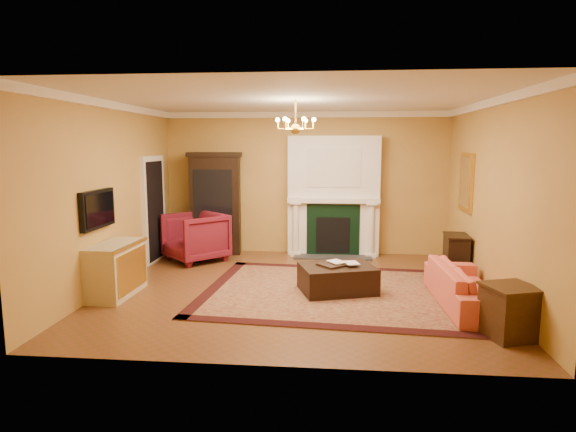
# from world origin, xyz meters

# --- Properties ---
(floor) EXTENTS (6.00, 5.50, 0.02)m
(floor) POSITION_xyz_m (0.00, 0.00, -0.01)
(floor) COLOR brown
(floor) RESTS_ON ground
(ceiling) EXTENTS (6.00, 5.50, 0.02)m
(ceiling) POSITION_xyz_m (0.00, 0.00, 3.01)
(ceiling) COLOR silver
(ceiling) RESTS_ON wall_back
(wall_back) EXTENTS (6.00, 0.02, 3.00)m
(wall_back) POSITION_xyz_m (0.00, 2.76, 1.50)
(wall_back) COLOR gold
(wall_back) RESTS_ON floor
(wall_front) EXTENTS (6.00, 0.02, 3.00)m
(wall_front) POSITION_xyz_m (0.00, -2.76, 1.50)
(wall_front) COLOR gold
(wall_front) RESTS_ON floor
(wall_left) EXTENTS (0.02, 5.50, 3.00)m
(wall_left) POSITION_xyz_m (-3.01, 0.00, 1.50)
(wall_left) COLOR gold
(wall_left) RESTS_ON floor
(wall_right) EXTENTS (0.02, 5.50, 3.00)m
(wall_right) POSITION_xyz_m (3.01, 0.00, 1.50)
(wall_right) COLOR gold
(wall_right) RESTS_ON floor
(fireplace) EXTENTS (1.90, 0.70, 2.50)m
(fireplace) POSITION_xyz_m (0.60, 2.57, 1.19)
(fireplace) COLOR white
(fireplace) RESTS_ON wall_back
(crown_molding) EXTENTS (6.00, 5.50, 0.12)m
(crown_molding) POSITION_xyz_m (0.00, 0.96, 2.94)
(crown_molding) COLOR white
(crown_molding) RESTS_ON ceiling
(doorway) EXTENTS (0.08, 1.05, 2.10)m
(doorway) POSITION_xyz_m (-2.95, 1.70, 1.05)
(doorway) COLOR silver
(doorway) RESTS_ON wall_left
(tv_panel) EXTENTS (0.09, 0.95, 0.58)m
(tv_panel) POSITION_xyz_m (-2.95, -0.60, 1.35)
(tv_panel) COLOR black
(tv_panel) RESTS_ON wall_left
(gilt_mirror) EXTENTS (0.06, 0.76, 1.05)m
(gilt_mirror) POSITION_xyz_m (2.97, 1.40, 1.65)
(gilt_mirror) COLOR gold
(gilt_mirror) RESTS_ON wall_right
(chandelier) EXTENTS (0.63, 0.55, 0.53)m
(chandelier) POSITION_xyz_m (-0.00, 0.00, 2.61)
(chandelier) COLOR gold
(chandelier) RESTS_ON ceiling
(oriental_rug) EXTENTS (4.50, 3.51, 0.02)m
(oriental_rug) POSITION_xyz_m (0.73, -0.10, 0.01)
(oriental_rug) COLOR #49120F
(oriental_rug) RESTS_ON floor
(china_cabinet) EXTENTS (1.08, 0.59, 2.07)m
(china_cabinet) POSITION_xyz_m (-1.90, 2.49, 1.04)
(china_cabinet) COLOR black
(china_cabinet) RESTS_ON floor
(wingback_armchair) EXTENTS (1.42, 1.42, 1.07)m
(wingback_armchair) POSITION_xyz_m (-2.14, 1.75, 0.53)
(wingback_armchair) COLOR maroon
(wingback_armchair) RESTS_ON floor
(pedestal_table) EXTENTS (0.35, 0.35, 0.63)m
(pedestal_table) POSITION_xyz_m (-2.12, 1.52, 0.37)
(pedestal_table) COLOR black
(pedestal_table) RESTS_ON floor
(commode) EXTENTS (0.54, 1.11, 0.82)m
(commode) POSITION_xyz_m (-2.73, -0.56, 0.41)
(commode) COLOR beige
(commode) RESTS_ON floor
(coral_sofa) EXTENTS (0.65, 2.04, 0.79)m
(coral_sofa) POSITION_xyz_m (2.53, -0.59, 0.40)
(coral_sofa) COLOR #E15047
(coral_sofa) RESTS_ON floor
(end_table) EXTENTS (0.67, 0.67, 0.61)m
(end_table) POSITION_xyz_m (2.72, -1.72, 0.31)
(end_table) COLOR #35230E
(end_table) RESTS_ON floor
(console_table) EXTENTS (0.41, 0.66, 0.71)m
(console_table) POSITION_xyz_m (2.78, 1.10, 0.36)
(console_table) COLOR black
(console_table) RESTS_ON floor
(leather_ottoman) EXTENTS (1.31, 1.11, 0.42)m
(leather_ottoman) POSITION_xyz_m (0.67, -0.10, 0.22)
(leather_ottoman) COLOR black
(leather_ottoman) RESTS_ON oriental_rug
(ottoman_tray) EXTENTS (0.60, 0.59, 0.03)m
(ottoman_tray) POSITION_xyz_m (0.63, -0.08, 0.45)
(ottoman_tray) COLOR black
(ottoman_tray) RESTS_ON leather_ottoman
(book_a) EXTENTS (0.18, 0.14, 0.28)m
(book_a) POSITION_xyz_m (0.57, -0.10, 0.60)
(book_a) COLOR gray
(book_a) RESTS_ON ottoman_tray
(book_b) EXTENTS (0.20, 0.07, 0.27)m
(book_b) POSITION_xyz_m (0.80, -0.11, 0.60)
(book_b) COLOR gray
(book_b) RESTS_ON ottoman_tray
(topiary_left) EXTENTS (0.15, 0.15, 0.40)m
(topiary_left) POSITION_xyz_m (0.02, 2.53, 1.45)
(topiary_left) COLOR gray
(topiary_left) RESTS_ON fireplace
(topiary_right) EXTENTS (0.16, 0.16, 0.42)m
(topiary_right) POSITION_xyz_m (1.30, 2.53, 1.46)
(topiary_right) COLOR gray
(topiary_right) RESTS_ON fireplace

